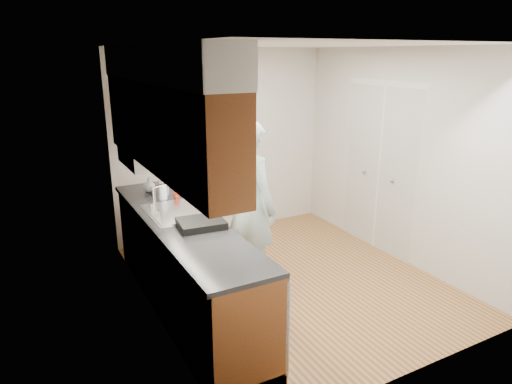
{
  "coord_description": "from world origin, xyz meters",
  "views": [
    {
      "loc": [
        -2.49,
        -3.85,
        2.43
      ],
      "look_at": [
        -0.29,
        0.25,
        1.01
      ],
      "focal_mm": 32.0,
      "sensor_mm": 36.0,
      "label": 1
    }
  ],
  "objects_px": {
    "soda_can": "(177,195)",
    "dish_rack": "(201,223)",
    "person": "(250,195)",
    "steel_can": "(176,190)",
    "soap_bottle_c": "(149,185)",
    "soap_bottle_a": "(163,190)",
    "soap_bottle_b": "(164,185)"
  },
  "relations": [
    {
      "from": "person",
      "to": "steel_can",
      "type": "bearing_deg",
      "value": 21.32
    },
    {
      "from": "soap_bottle_a",
      "to": "dish_rack",
      "type": "bearing_deg",
      "value": -85.39
    },
    {
      "from": "steel_can",
      "to": "soap_bottle_c",
      "type": "bearing_deg",
      "value": 130.97
    },
    {
      "from": "soda_can",
      "to": "person",
      "type": "bearing_deg",
      "value": -40.77
    },
    {
      "from": "soap_bottle_c",
      "to": "soap_bottle_b",
      "type": "bearing_deg",
      "value": -55.68
    },
    {
      "from": "person",
      "to": "soda_can",
      "type": "height_order",
      "value": "person"
    },
    {
      "from": "soap_bottle_a",
      "to": "soda_can",
      "type": "xyz_separation_m",
      "value": [
        0.13,
        -0.04,
        -0.06
      ]
    },
    {
      "from": "soap_bottle_a",
      "to": "soap_bottle_b",
      "type": "relative_size",
      "value": 1.14
    },
    {
      "from": "soap_bottle_c",
      "to": "soda_can",
      "type": "xyz_separation_m",
      "value": [
        0.17,
        -0.42,
        -0.03
      ]
    },
    {
      "from": "soda_can",
      "to": "steel_can",
      "type": "relative_size",
      "value": 1.01
    },
    {
      "from": "soap_bottle_a",
      "to": "steel_can",
      "type": "xyz_separation_m",
      "value": [
        0.18,
        0.12,
        -0.06
      ]
    },
    {
      "from": "soap_bottle_b",
      "to": "dish_rack",
      "type": "bearing_deg",
      "value": -90.26
    },
    {
      "from": "soap_bottle_a",
      "to": "steel_can",
      "type": "distance_m",
      "value": 0.23
    },
    {
      "from": "soda_can",
      "to": "steel_can",
      "type": "distance_m",
      "value": 0.17
    },
    {
      "from": "soap_bottle_a",
      "to": "soap_bottle_b",
      "type": "bearing_deg",
      "value": 69.52
    },
    {
      "from": "soap_bottle_c",
      "to": "steel_can",
      "type": "height_order",
      "value": "soap_bottle_c"
    },
    {
      "from": "soap_bottle_b",
      "to": "dish_rack",
      "type": "distance_m",
      "value": 1.1
    },
    {
      "from": "soap_bottle_a",
      "to": "soda_can",
      "type": "relative_size",
      "value": 2.08
    },
    {
      "from": "soap_bottle_a",
      "to": "steel_can",
      "type": "relative_size",
      "value": 2.1
    },
    {
      "from": "soap_bottle_a",
      "to": "soap_bottle_c",
      "type": "xyz_separation_m",
      "value": [
        -0.04,
        0.38,
        -0.04
      ]
    },
    {
      "from": "person",
      "to": "soda_can",
      "type": "relative_size",
      "value": 17.69
    },
    {
      "from": "soap_bottle_c",
      "to": "steel_can",
      "type": "xyz_separation_m",
      "value": [
        0.22,
        -0.26,
        -0.03
      ]
    },
    {
      "from": "soda_can",
      "to": "dish_rack",
      "type": "height_order",
      "value": "soda_can"
    },
    {
      "from": "soap_bottle_c",
      "to": "soda_can",
      "type": "distance_m",
      "value": 0.46
    },
    {
      "from": "person",
      "to": "soap_bottle_a",
      "type": "xyz_separation_m",
      "value": [
        -0.73,
        0.56,
        0.02
      ]
    },
    {
      "from": "soap_bottle_c",
      "to": "dish_rack",
      "type": "distance_m",
      "value": 1.28
    },
    {
      "from": "soap_bottle_c",
      "to": "soda_can",
      "type": "height_order",
      "value": "soap_bottle_c"
    },
    {
      "from": "person",
      "to": "dish_rack",
      "type": "height_order",
      "value": "person"
    },
    {
      "from": "steel_can",
      "to": "soda_can",
      "type": "bearing_deg",
      "value": -107.13
    },
    {
      "from": "soap_bottle_a",
      "to": "steel_can",
      "type": "bearing_deg",
      "value": 33.18
    },
    {
      "from": "person",
      "to": "soap_bottle_c",
      "type": "bearing_deg",
      "value": 21.88
    },
    {
      "from": "soda_can",
      "to": "steel_can",
      "type": "xyz_separation_m",
      "value": [
        0.05,
        0.16,
        -0.0
      ]
    }
  ]
}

